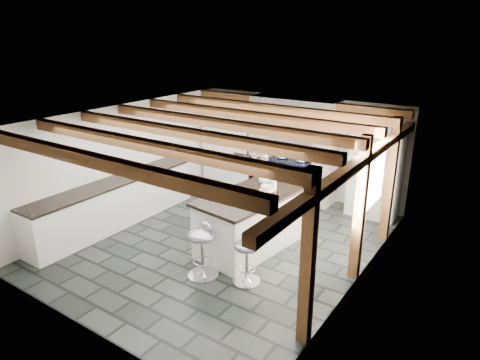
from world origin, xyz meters
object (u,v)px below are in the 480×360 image
Objects in this scene: range_cooker at (291,178)px; bar_stool_far at (203,244)px; kitchen_island at (252,220)px; bar_stool_near at (247,253)px.

range_cooker is 3.85m from bar_stool_far.
bar_stool_near is (0.55, -1.01, -0.02)m from kitchen_island.
range_cooker is 3.75m from bar_stool_near.
kitchen_island is 2.72× the size of bar_stool_near.
range_cooker is 0.46× the size of kitchen_island.
range_cooker is at bearing 109.33° from kitchen_island.
bar_stool_far is (-0.66, -0.24, 0.07)m from bar_stool_near.
range_cooker is at bearing 82.94° from bar_stool_near.
bar_stool_near is at bearing -53.97° from kitchen_island.
kitchen_island is 1.25m from bar_stool_far.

